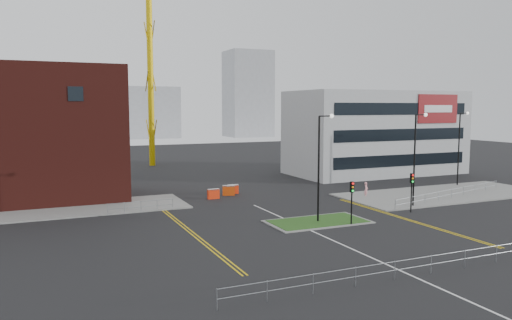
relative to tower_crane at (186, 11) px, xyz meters
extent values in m
plane|color=black|center=(-3.58, -53.03, -25.33)|extent=(200.00, 200.00, 0.00)
cube|color=slate|center=(-23.58, -31.03, -25.27)|extent=(28.00, 8.00, 0.12)
cube|color=slate|center=(18.42, -39.03, -25.27)|extent=(24.00, 10.00, 0.12)
cube|color=slate|center=(-1.58, -45.03, -25.29)|extent=(8.60, 4.60, 0.08)
cube|color=#1C4717|center=(-1.58, -45.03, -25.27)|extent=(8.00, 4.00, 0.12)
cube|color=#4E1913|center=(-23.58, -25.03, -18.33)|extent=(18.00, 10.00, 14.00)
cube|color=black|center=(-19.58, -30.05, -14.32)|extent=(1.40, 0.10, 1.40)
cube|color=#A2A5A7|center=(22.42, -21.03, -19.33)|extent=(25.00, 12.00, 12.00)
cube|color=black|center=(22.42, -27.05, -22.83)|extent=(22.00, 0.10, 1.60)
cube|color=black|center=(22.42, -27.05, -19.33)|extent=(22.00, 0.10, 1.60)
cube|color=black|center=(22.42, -27.05, -15.82)|extent=(22.00, 0.10, 1.60)
cube|color=maroon|center=(28.42, -27.11, -15.82)|extent=(7.00, 0.15, 4.00)
cube|color=white|center=(28.42, -27.21, -15.82)|extent=(5.00, 0.05, 1.00)
cylinder|color=gold|center=(-5.58, 1.97, -9.02)|extent=(1.00, 1.00, 32.60)
cylinder|color=black|center=(-1.58, -45.03, -20.83)|extent=(0.16, 0.16, 9.00)
cylinder|color=black|center=(-0.98, -45.03, -16.33)|extent=(1.20, 0.10, 0.10)
sphere|color=silver|center=(-0.38, -45.03, -16.33)|extent=(0.36, 0.36, 0.36)
cylinder|color=black|center=(10.42, -43.03, -20.83)|extent=(0.16, 0.16, 9.00)
cylinder|color=black|center=(11.02, -43.03, -16.33)|extent=(1.20, 0.10, 0.10)
sphere|color=silver|center=(11.62, -43.03, -16.33)|extent=(0.36, 0.36, 0.36)
cylinder|color=black|center=(24.42, -35.03, -20.83)|extent=(0.16, 0.16, 9.00)
cylinder|color=black|center=(25.02, -35.03, -16.33)|extent=(1.20, 0.10, 0.10)
sphere|color=silver|center=(25.62, -35.03, -16.33)|extent=(0.36, 0.36, 0.36)
cylinder|color=black|center=(0.42, -47.03, -23.83)|extent=(0.12, 0.12, 3.00)
cube|color=black|center=(0.42, -47.03, -22.13)|extent=(0.28, 0.22, 0.90)
sphere|color=red|center=(0.42, -47.16, -21.83)|extent=(0.18, 0.18, 0.18)
sphere|color=orange|center=(0.42, -47.16, -22.13)|extent=(0.18, 0.18, 0.18)
sphere|color=#0CCC33|center=(0.42, -47.16, -22.43)|extent=(0.18, 0.18, 0.18)
cylinder|color=black|center=(8.42, -45.03, -23.83)|extent=(0.12, 0.12, 3.00)
cube|color=black|center=(8.42, -45.03, -22.13)|extent=(0.28, 0.22, 0.90)
sphere|color=red|center=(8.42, -45.16, -21.83)|extent=(0.18, 0.18, 0.18)
sphere|color=orange|center=(8.42, -45.16, -22.13)|extent=(0.18, 0.18, 0.18)
sphere|color=#0CCC33|center=(8.42, -45.16, -22.43)|extent=(0.18, 0.18, 0.18)
cylinder|color=gray|center=(-3.58, -59.03, -24.28)|extent=(24.00, 0.04, 0.04)
cylinder|color=gray|center=(-3.58, -59.03, -24.78)|extent=(24.00, 0.04, 0.04)
cylinder|color=gray|center=(-15.58, -59.03, -24.78)|extent=(0.05, 0.05, 1.10)
cylinder|color=gray|center=(-14.58, -35.03, -24.28)|extent=(6.00, 0.04, 0.04)
cylinder|color=gray|center=(-14.58, -35.03, -24.78)|extent=(6.00, 0.04, 0.04)
cylinder|color=gray|center=(-17.58, -35.03, -24.78)|extent=(0.05, 0.05, 1.10)
cylinder|color=gray|center=(-11.58, -35.03, -24.78)|extent=(0.05, 0.05, 1.10)
cylinder|color=gray|center=(16.92, -41.53, -24.28)|extent=(19.01, 5.04, 0.04)
cylinder|color=gray|center=(16.92, -41.53, -24.78)|extent=(19.01, 5.04, 0.04)
cylinder|color=gray|center=(7.42, -44.03, -24.78)|extent=(0.05, 0.05, 1.10)
cylinder|color=gray|center=(26.42, -39.03, -24.78)|extent=(0.05, 0.05, 1.10)
cube|color=silver|center=(-3.58, -51.03, -25.32)|extent=(0.15, 30.00, 0.01)
cube|color=gold|center=(-12.58, -43.03, -25.32)|extent=(0.12, 24.00, 0.01)
cube|color=gold|center=(-12.28, -43.03, -25.32)|extent=(0.12, 24.00, 0.01)
cube|color=gold|center=(5.92, -47.03, -25.32)|extent=(0.12, 20.00, 0.01)
cube|color=gold|center=(6.22, -47.03, -25.32)|extent=(0.12, 20.00, 0.01)
cube|color=gray|center=(6.42, 76.97, -17.33)|extent=(24.00, 12.00, 16.00)
cube|color=gray|center=(41.42, 71.97, -11.33)|extent=(14.00, 12.00, 28.00)
cube|color=gray|center=(-11.58, 86.97, -19.33)|extent=(30.00, 12.00, 12.00)
imported|color=pink|center=(9.29, -36.94, -24.49)|extent=(0.72, 0.69, 1.66)
cube|color=red|center=(-6.17, -31.11, -24.80)|extent=(1.27, 0.46, 1.05)
cube|color=silver|center=(-6.17, -31.11, -24.33)|extent=(1.27, 0.46, 0.13)
cube|color=red|center=(-3.13, -29.03, -24.81)|extent=(1.27, 0.53, 1.03)
cube|color=silver|center=(-3.13, -29.03, -24.35)|extent=(1.27, 0.53, 0.12)
cube|color=#D7430B|center=(-3.95, -29.85, -24.77)|extent=(1.41, 0.85, 1.12)
cube|color=silver|center=(-3.95, -29.85, -24.27)|extent=(1.41, 0.85, 0.13)
camera|label=1|loc=(-23.19, -80.92, -15.57)|focal=35.00mm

